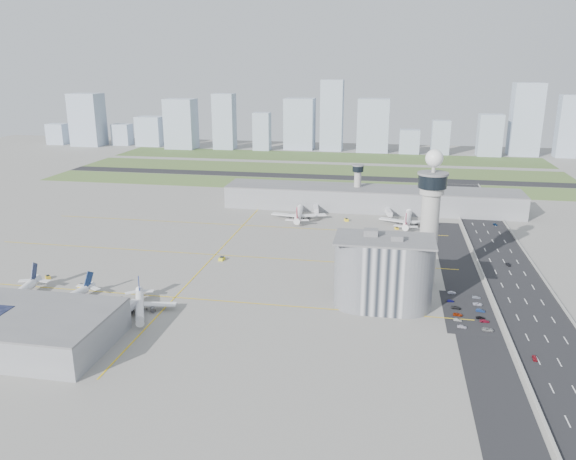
% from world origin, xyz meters
% --- Properties ---
extents(ground, '(1000.00, 1000.00, 0.00)m').
position_xyz_m(ground, '(0.00, 0.00, 0.00)').
color(ground, gray).
extents(grass_strip_0, '(480.00, 50.00, 0.08)m').
position_xyz_m(grass_strip_0, '(-20.00, 225.00, 0.04)').
color(grass_strip_0, '#4D6E34').
rests_on(grass_strip_0, ground).
extents(grass_strip_1, '(480.00, 60.00, 0.08)m').
position_xyz_m(grass_strip_1, '(-20.00, 300.00, 0.04)').
color(grass_strip_1, '#44622E').
rests_on(grass_strip_1, ground).
extents(grass_strip_2, '(480.00, 70.00, 0.08)m').
position_xyz_m(grass_strip_2, '(-20.00, 380.00, 0.04)').
color(grass_strip_2, '#4A6A32').
rests_on(grass_strip_2, ground).
extents(runway, '(480.00, 22.00, 0.10)m').
position_xyz_m(runway, '(-20.00, 262.00, 0.06)').
color(runway, black).
rests_on(runway, ground).
extents(highway, '(28.00, 500.00, 0.10)m').
position_xyz_m(highway, '(115.00, 0.00, 0.05)').
color(highway, black).
rests_on(highway, ground).
extents(barrier_left, '(0.60, 500.00, 1.20)m').
position_xyz_m(barrier_left, '(101.00, 0.00, 0.60)').
color(barrier_left, '#9E9E99').
rests_on(barrier_left, ground).
extents(barrier_right, '(0.60, 500.00, 1.20)m').
position_xyz_m(barrier_right, '(129.00, 0.00, 0.60)').
color(barrier_right, '#9E9E99').
rests_on(barrier_right, ground).
extents(landside_road, '(18.00, 260.00, 0.08)m').
position_xyz_m(landside_road, '(90.00, -10.00, 0.04)').
color(landside_road, black).
rests_on(landside_road, ground).
extents(parking_lot, '(20.00, 44.00, 0.10)m').
position_xyz_m(parking_lot, '(88.00, -22.00, 0.05)').
color(parking_lot, black).
rests_on(parking_lot, ground).
extents(taxiway_line_h_0, '(260.00, 0.60, 0.01)m').
position_xyz_m(taxiway_line_h_0, '(-40.00, -30.00, 0.01)').
color(taxiway_line_h_0, yellow).
rests_on(taxiway_line_h_0, ground).
extents(taxiway_line_h_1, '(260.00, 0.60, 0.01)m').
position_xyz_m(taxiway_line_h_1, '(-40.00, 30.00, 0.01)').
color(taxiway_line_h_1, yellow).
rests_on(taxiway_line_h_1, ground).
extents(taxiway_line_h_2, '(260.00, 0.60, 0.01)m').
position_xyz_m(taxiway_line_h_2, '(-40.00, 90.00, 0.01)').
color(taxiway_line_h_2, yellow).
rests_on(taxiway_line_h_2, ground).
extents(taxiway_line_v, '(0.60, 260.00, 0.01)m').
position_xyz_m(taxiway_line_v, '(-40.00, 30.00, 0.01)').
color(taxiway_line_v, yellow).
rests_on(taxiway_line_v, ground).
extents(control_tower, '(14.00, 14.00, 64.50)m').
position_xyz_m(control_tower, '(72.00, 8.00, 35.04)').
color(control_tower, '#ADAAA5').
rests_on(control_tower, ground).
extents(secondary_tower, '(8.60, 8.60, 31.90)m').
position_xyz_m(secondary_tower, '(30.00, 150.00, 18.80)').
color(secondary_tower, '#ADAAA5').
rests_on(secondary_tower, ground).
extents(admin_building, '(42.00, 24.00, 33.50)m').
position_xyz_m(admin_building, '(51.99, -22.00, 15.30)').
color(admin_building, '#B2B2B7').
rests_on(admin_building, ground).
extents(terminal_pier, '(210.00, 32.00, 15.80)m').
position_xyz_m(terminal_pier, '(40.00, 148.00, 7.90)').
color(terminal_pier, gray).
rests_on(terminal_pier, ground).
extents(near_terminal, '(84.00, 42.00, 13.00)m').
position_xyz_m(near_terminal, '(-88.07, -82.02, 6.43)').
color(near_terminal, gray).
rests_on(near_terminal, ground).
extents(airplane_near_a, '(42.82, 48.40, 12.23)m').
position_xyz_m(airplane_near_a, '(-105.78, -50.13, 6.12)').
color(airplane_near_a, white).
rests_on(airplane_near_a, ground).
extents(airplane_near_b, '(39.91, 43.97, 10.45)m').
position_xyz_m(airplane_near_b, '(-84.05, -48.48, 5.23)').
color(airplane_near_b, white).
rests_on(airplane_near_b, ground).
extents(airplane_near_c, '(43.53, 46.18, 10.22)m').
position_xyz_m(airplane_near_c, '(-48.51, -47.90, 5.11)').
color(airplane_near_c, white).
rests_on(airplane_near_c, ground).
extents(airplane_far_a, '(41.95, 47.91, 12.42)m').
position_xyz_m(airplane_far_a, '(-6.94, 113.66, 6.21)').
color(airplane_far_a, white).
rests_on(airplane_far_a, ground).
extents(airplane_far_b, '(39.98, 45.94, 12.10)m').
position_xyz_m(airplane_far_b, '(65.49, 111.70, 6.05)').
color(airplane_far_b, white).
rests_on(airplane_far_b, ground).
extents(jet_bridge_near_1, '(5.39, 14.31, 5.70)m').
position_xyz_m(jet_bridge_near_1, '(-83.00, -61.00, 2.85)').
color(jet_bridge_near_1, silver).
rests_on(jet_bridge_near_1, ground).
extents(jet_bridge_near_2, '(5.39, 14.31, 5.70)m').
position_xyz_m(jet_bridge_near_2, '(-53.00, -61.00, 2.85)').
color(jet_bridge_near_2, silver).
rests_on(jet_bridge_near_2, ground).
extents(jet_bridge_far_0, '(5.39, 14.31, 5.70)m').
position_xyz_m(jet_bridge_far_0, '(2.00, 132.00, 2.85)').
color(jet_bridge_far_0, silver).
rests_on(jet_bridge_far_0, ground).
extents(jet_bridge_far_1, '(5.39, 14.31, 5.70)m').
position_xyz_m(jet_bridge_far_1, '(52.00, 132.00, 2.85)').
color(jet_bridge_far_1, silver).
rests_on(jet_bridge_far_1, ground).
extents(tug_0, '(3.74, 3.78, 1.83)m').
position_xyz_m(tug_0, '(-110.04, -19.18, 0.92)').
color(tug_0, gold).
rests_on(tug_0, ground).
extents(tug_1, '(3.80, 3.34, 1.84)m').
position_xyz_m(tug_1, '(-87.84, -26.81, 0.92)').
color(tug_1, yellow).
rests_on(tug_1, ground).
extents(tug_2, '(3.78, 3.28, 1.84)m').
position_xyz_m(tug_2, '(-62.09, -37.95, 0.92)').
color(tug_2, gold).
rests_on(tug_2, ground).
extents(tug_3, '(3.05, 3.99, 2.11)m').
position_xyz_m(tug_3, '(-33.78, 22.11, 1.06)').
color(tug_3, yellow).
rests_on(tug_3, ground).
extents(tug_4, '(3.32, 4.06, 2.04)m').
position_xyz_m(tug_4, '(25.53, 112.79, 1.02)').
color(tug_4, yellow).
rests_on(tug_4, ground).
extents(tug_5, '(2.94, 3.28, 1.58)m').
position_xyz_m(tug_5, '(58.78, 98.99, 0.79)').
color(tug_5, gold).
rests_on(tug_5, ground).
extents(car_lot_0, '(3.86, 1.93, 1.26)m').
position_xyz_m(car_lot_0, '(84.13, -38.12, 0.63)').
color(car_lot_0, '#BAB7C8').
rests_on(car_lot_0, ground).
extents(car_lot_1, '(3.42, 1.61, 1.09)m').
position_xyz_m(car_lot_1, '(83.10, -31.91, 0.54)').
color(car_lot_1, gray).
rests_on(car_lot_1, ground).
extents(car_lot_2, '(4.17, 2.33, 1.10)m').
position_xyz_m(car_lot_2, '(83.67, -26.66, 0.55)').
color(car_lot_2, '#8E2406').
rests_on(car_lot_2, ground).
extents(car_lot_3, '(4.28, 2.28, 1.18)m').
position_xyz_m(car_lot_3, '(83.72, -19.74, 0.59)').
color(car_lot_3, black).
rests_on(car_lot_3, ground).
extents(car_lot_4, '(3.35, 1.63, 1.10)m').
position_xyz_m(car_lot_4, '(81.93, -12.57, 0.55)').
color(car_lot_4, navy).
rests_on(car_lot_4, ground).
extents(car_lot_5, '(3.68, 1.74, 1.16)m').
position_xyz_m(car_lot_5, '(83.42, -3.02, 0.58)').
color(car_lot_5, silver).
rests_on(car_lot_5, ground).
extents(car_lot_6, '(4.62, 2.32, 1.26)m').
position_xyz_m(car_lot_6, '(93.90, -38.99, 0.63)').
color(car_lot_6, gray).
rests_on(car_lot_6, ground).
extents(car_lot_7, '(3.95, 1.78, 1.12)m').
position_xyz_m(car_lot_7, '(93.82, -31.11, 0.56)').
color(car_lot_7, maroon).
rests_on(car_lot_7, ground).
extents(car_lot_8, '(3.73, 1.70, 1.24)m').
position_xyz_m(car_lot_8, '(92.59, -28.23, 0.62)').
color(car_lot_8, black).
rests_on(car_lot_8, ground).
extents(car_lot_9, '(3.95, 1.86, 1.25)m').
position_xyz_m(car_lot_9, '(93.57, -20.99, 0.63)').
color(car_lot_9, navy).
rests_on(car_lot_9, ground).
extents(car_lot_10, '(4.16, 2.06, 1.14)m').
position_xyz_m(car_lot_10, '(93.34, -14.09, 0.57)').
color(car_lot_10, silver).
rests_on(car_lot_10, ground).
extents(car_lot_11, '(3.79, 1.60, 1.09)m').
position_xyz_m(car_lot_11, '(93.89, -6.45, 0.55)').
color(car_lot_11, '#959BAF').
rests_on(car_lot_11, ground).
extents(car_hw_0, '(1.69, 3.78, 1.26)m').
position_xyz_m(car_hw_0, '(106.88, -59.39, 0.63)').
color(car_hw_0, maroon).
rests_on(car_hw_0, ground).
extents(car_hw_1, '(1.87, 4.11, 1.31)m').
position_xyz_m(car_hw_1, '(115.94, 41.09, 0.65)').
color(car_hw_1, black).
rests_on(car_hw_1, ground).
extents(car_hw_2, '(2.50, 4.36, 1.15)m').
position_xyz_m(car_hw_2, '(122.18, 120.14, 0.57)').
color(car_hw_2, navy).
rests_on(car_hw_2, ground).
extents(car_hw_4, '(1.69, 3.88, 1.30)m').
position_xyz_m(car_hw_4, '(107.51, 178.78, 0.65)').
color(car_hw_4, '#969699').
rests_on(car_hw_4, ground).
extents(skyline_bldg_0, '(24.05, 19.24, 26.50)m').
position_xyz_m(skyline_bldg_0, '(-377.77, 421.70, 13.25)').
color(skyline_bldg_0, '#9EADC1').
rests_on(skyline_bldg_0, ground).
extents(skyline_bldg_1, '(37.63, 30.10, 65.60)m').
position_xyz_m(skyline_bldg_1, '(-331.22, 417.61, 32.80)').
color(skyline_bldg_1, '#9EADC1').
rests_on(skyline_bldg_1, ground).
extents(skyline_bldg_2, '(22.81, 18.25, 26.79)m').
position_xyz_m(skyline_bldg_2, '(-291.25, 430.16, 13.39)').
color(skyline_bldg_2, '#9EADC1').
rests_on(skyline_bldg_2, ground).
extents(skyline_bldg_3, '(32.30, 25.84, 36.93)m').
position_xyz_m(skyline_bldg_3, '(-252.58, 431.35, 18.47)').
color(skyline_bldg_3, '#9EADC1').
rests_on(skyline_bldg_3, ground).
extents(skyline_bldg_4, '(35.81, 28.65, 60.36)m').
position_xyz_m(skyline_bldg_4, '(-204.47, 415.19, 30.18)').
color(skyline_bldg_4, '#9EADC1').
rests_on(skyline_bldg_4, ground).
extents(skyline_bldg_5, '(25.49, 20.39, 66.89)m').
position_xyz_m(skyline_bldg_5, '(-150.11, 419.66, 33.44)').
color(skyline_bldg_5, '#9EADC1').
rests_on(skyline_bldg_5, ground).
extents(skyline_bldg_6, '(20.04, 16.03, 45.20)m').
position_xyz_m(skyline_bldg_6, '(-102.68, 417.90, 22.60)').
color(skyline_bldg_6, '#9EADC1').
rests_on(skyline_bldg_6, ground).
extents(skyline_bldg_7, '(35.76, 28.61, 61.22)m').
position_xyz_m(skyline_bldg_7, '(-59.44, 436.89, 30.61)').
color(skyline_bldg_7, '#9EADC1').
rests_on(skyline_bldg_7, ground).
extents(skyline_bldg_8, '(26.33, 21.06, 83.39)m').
position_xyz_m(skyline_bldg_8, '(-19.42, 431.56, 41.69)').
color(skyline_bldg_8, '#9EADC1').
rests_on(skyline_bldg_8, ground).
extents(skyline_bldg_9, '(36.96, 29.57, 62.11)m').
position_xyz_m(skyline_bldg_9, '(30.27, 432.32, 31.06)').
color(skyline_bldg_9, '#9EADC1').
rests_on(skyline_bldg_9, ground).
extents(skyline_bldg_10, '(23.01, 18.41, 27.75)m').
position_xyz_m(skyline_bldg_10, '(73.27, 423.68, 13.87)').
color(skyline_bldg_10, '#9EADC1').
rests_on(skyline_bldg_10, ground).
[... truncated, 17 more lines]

